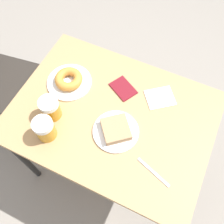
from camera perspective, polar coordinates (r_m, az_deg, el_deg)
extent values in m
plane|color=gray|center=(1.83, 0.00, -11.03)|extent=(8.00, 8.00, 0.00)
cube|color=tan|center=(1.17, 0.00, -0.81)|extent=(0.69, 0.93, 0.03)
cylinder|color=black|center=(1.62, 18.57, -3.64)|extent=(0.04, 0.04, 0.69)
cylinder|color=black|center=(1.56, -19.64, -9.99)|extent=(0.04, 0.04, 0.69)
cylinder|color=black|center=(1.74, -8.50, 7.17)|extent=(0.04, 0.04, 0.69)
cube|color=#2D2823|center=(1.71, -23.08, 5.99)|extent=(0.45, 0.45, 0.02)
cylinder|color=#2D2823|center=(1.76, -18.36, -4.08)|extent=(0.03, 0.03, 0.44)
cylinder|color=#2D2823|center=(1.88, -13.77, 5.15)|extent=(0.03, 0.03, 0.44)
cylinder|color=#2D2823|center=(2.04, -22.63, 7.37)|extent=(0.03, 0.03, 0.44)
cylinder|color=white|center=(1.12, 0.87, -4.43)|extent=(0.21, 0.21, 0.01)
cube|color=tan|center=(1.10, 0.89, -3.96)|extent=(0.17, 0.17, 0.03)
cylinder|color=white|center=(1.27, -9.71, 6.74)|extent=(0.22, 0.22, 0.01)
torus|color=#D18938|center=(1.25, -9.89, 7.44)|extent=(0.14, 0.14, 0.04)
cylinder|color=#C68C23|center=(1.12, -14.96, -4.01)|extent=(0.09, 0.09, 0.09)
cylinder|color=white|center=(1.07, -15.64, -2.77)|extent=(0.09, 0.09, 0.03)
cylinder|color=#C68C23|center=(1.16, -13.77, 0.51)|extent=(0.09, 0.09, 0.09)
cylinder|color=white|center=(1.11, -14.38, 1.90)|extent=(0.09, 0.09, 0.03)
cube|color=white|center=(1.22, 10.92, 3.22)|extent=(0.17, 0.17, 0.00)
cube|color=silver|center=(1.07, 9.42, -13.38)|extent=(0.07, 0.16, 0.00)
cube|color=maroon|center=(1.23, 2.57, 5.40)|extent=(0.14, 0.15, 0.01)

